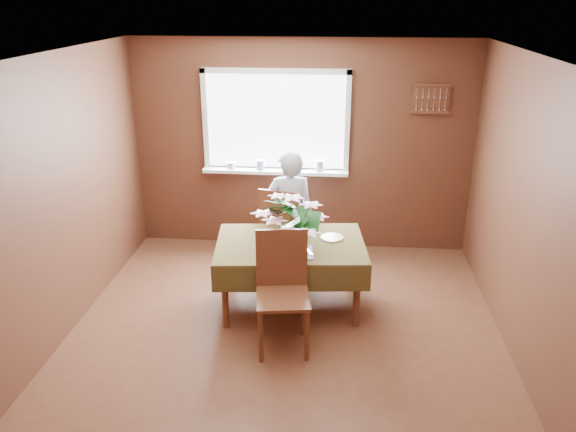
# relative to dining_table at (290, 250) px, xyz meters

# --- Properties ---
(floor) EXTENTS (4.50, 4.50, 0.00)m
(floor) POSITION_rel_dining_table_xyz_m (-0.01, -0.73, -0.61)
(floor) COLOR #552E1D
(floor) RESTS_ON ground
(ceiling) EXTENTS (4.50, 4.50, 0.00)m
(ceiling) POSITION_rel_dining_table_xyz_m (-0.01, -0.73, 1.89)
(ceiling) COLOR white
(ceiling) RESTS_ON wall_back
(wall_back) EXTENTS (4.00, 0.00, 4.00)m
(wall_back) POSITION_rel_dining_table_xyz_m (-0.01, 1.52, 0.64)
(wall_back) COLOR brown
(wall_back) RESTS_ON floor
(wall_front) EXTENTS (4.00, 0.00, 4.00)m
(wall_front) POSITION_rel_dining_table_xyz_m (-0.01, -2.98, 0.64)
(wall_front) COLOR brown
(wall_front) RESTS_ON floor
(wall_left) EXTENTS (0.00, 4.50, 4.50)m
(wall_left) POSITION_rel_dining_table_xyz_m (-2.01, -0.73, 0.64)
(wall_left) COLOR brown
(wall_left) RESTS_ON floor
(wall_right) EXTENTS (0.00, 4.50, 4.50)m
(wall_right) POSITION_rel_dining_table_xyz_m (1.99, -0.73, 0.64)
(wall_right) COLOR brown
(wall_right) RESTS_ON floor
(window_assembly) EXTENTS (1.72, 0.20, 1.22)m
(window_assembly) POSITION_rel_dining_table_xyz_m (-0.30, 1.46, 0.75)
(window_assembly) COLOR white
(window_assembly) RESTS_ON wall_back
(spoon_rack) EXTENTS (0.44, 0.05, 0.33)m
(spoon_rack) POSITION_rel_dining_table_xyz_m (1.44, 1.48, 1.24)
(spoon_rack) COLOR brown
(spoon_rack) RESTS_ON wall_back
(dining_table) EXTENTS (1.53, 1.13, 0.70)m
(dining_table) POSITION_rel_dining_table_xyz_m (0.00, 0.00, 0.00)
(dining_table) COLOR brown
(dining_table) RESTS_ON floor
(chair_far) EXTENTS (0.54, 0.54, 1.03)m
(chair_far) POSITION_rel_dining_table_xyz_m (-0.15, 0.66, -0.06)
(chair_far) COLOR brown
(chair_far) RESTS_ON floor
(chair_near) EXTENTS (0.52, 0.52, 1.06)m
(chair_near) POSITION_rel_dining_table_xyz_m (-0.01, -0.64, -0.05)
(chair_near) COLOR brown
(chair_near) RESTS_ON floor
(seated_woman) EXTENTS (0.57, 0.42, 1.44)m
(seated_woman) POSITION_rel_dining_table_xyz_m (-0.07, 0.66, 0.11)
(seated_woman) COLOR white
(seated_woman) RESTS_ON floor
(flower_bouquet) EXTENTS (0.59, 0.59, 0.50)m
(flower_bouquet) POSITION_rel_dining_table_xyz_m (0.01, -0.17, 0.41)
(flower_bouquet) COLOR white
(flower_bouquet) RESTS_ON dining_table
(side_plate) EXTENTS (0.30, 0.30, 0.01)m
(side_plate) POSITION_rel_dining_table_xyz_m (0.40, 0.15, 0.09)
(side_plate) COLOR white
(side_plate) RESTS_ON dining_table
(table_knife) EXTENTS (0.11, 0.22, 0.00)m
(table_knife) POSITION_rel_dining_table_xyz_m (0.18, -0.16, 0.09)
(table_knife) COLOR silver
(table_knife) RESTS_ON dining_table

